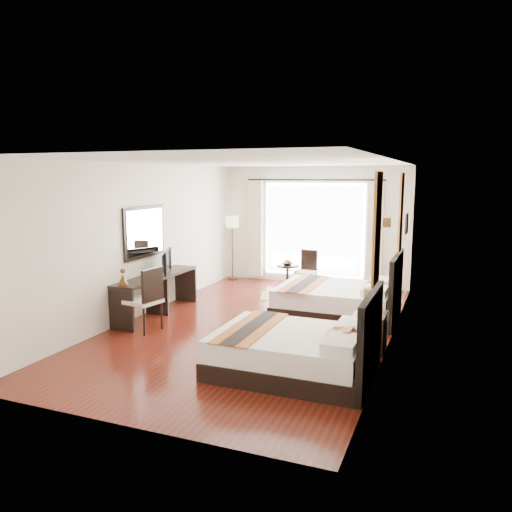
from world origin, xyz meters
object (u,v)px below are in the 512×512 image
at_px(vase, 370,316).
at_px(desk_chair, 145,311).
at_px(bed_near, 298,350).
at_px(floor_lamp, 232,226).
at_px(bed_far, 340,300).
at_px(console_desk, 157,295).
at_px(window_chair, 306,278).
at_px(table_lamp, 372,297).
at_px(nightstand, 370,331).
at_px(television, 164,261).
at_px(fruit_bowl, 287,264).
at_px(side_table, 287,277).

height_order(vase, desk_chair, desk_chair).
height_order(bed_near, vase, bed_near).
relative_size(desk_chair, floor_lamp, 0.68).
bearing_deg(bed_far, floor_lamp, 144.25).
height_order(console_desk, window_chair, window_chair).
height_order(bed_far, desk_chair, bed_far).
height_order(table_lamp, vase, table_lamp).
distance_m(nightstand, table_lamp, 0.51).
relative_size(television, floor_lamp, 0.48).
bearing_deg(floor_lamp, bed_near, -57.67).
xyz_separation_m(table_lamp, television, (-3.96, 0.52, 0.21)).
height_order(nightstand, window_chair, window_chair).
xyz_separation_m(floor_lamp, fruit_bowl, (1.65, -0.65, -0.74)).
height_order(nightstand, television, television).
distance_m(nightstand, desk_chair, 3.69).
height_order(bed_near, side_table, bed_near).
bearing_deg(table_lamp, floor_lamp, 136.85).
relative_size(vase, window_chair, 0.14).
bearing_deg(floor_lamp, fruit_bowl, -21.42).
bearing_deg(console_desk, vase, -8.61).
height_order(console_desk, fruit_bowl, console_desk).
bearing_deg(side_table, fruit_bowl, -80.57).
height_order(vase, window_chair, window_chair).
distance_m(console_desk, desk_chair, 0.97).
distance_m(vase, fruit_bowl, 4.16).
xyz_separation_m(table_lamp, window_chair, (-1.95, 3.25, -0.49)).
distance_m(desk_chair, window_chair, 4.22).
distance_m(bed_near, vase, 1.36).
bearing_deg(window_chair, desk_chair, -16.20).
distance_m(bed_far, console_desk, 3.41).
relative_size(table_lamp, television, 0.51).
bearing_deg(console_desk, television, 84.96).
bearing_deg(bed_near, desk_chair, 164.51).
relative_size(bed_near, table_lamp, 5.30).
bearing_deg(bed_far, vase, -65.29).
relative_size(bed_near, vase, 16.74).
bearing_deg(fruit_bowl, console_desk, -120.32).
bearing_deg(desk_chair, fruit_bowl, -99.23).
bearing_deg(television, table_lamp, -121.62).
height_order(television, floor_lamp, floor_lamp).
xyz_separation_m(bed_far, nightstand, (0.78, -1.57, -0.04)).
bearing_deg(side_table, desk_chair, -109.15).
bearing_deg(bed_near, television, 149.08).
distance_m(nightstand, vase, 0.33).
relative_size(bed_far, table_lamp, 5.54).
bearing_deg(bed_far, window_chair, 122.84).
distance_m(bed_far, television, 3.39).
bearing_deg(floor_lamp, television, -89.47).
bearing_deg(fruit_bowl, television, -122.15).
xyz_separation_m(console_desk, window_chair, (2.04, 2.95, -0.10)).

